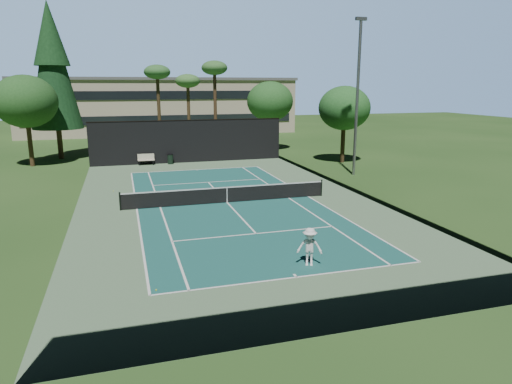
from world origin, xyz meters
TOP-DOWN VIEW (x-y plane):
  - ground at (0.00, 0.00)m, footprint 160.00×160.00m
  - apron_slab at (0.00, 0.00)m, footprint 18.00×32.00m
  - court_surface at (0.00, 0.00)m, footprint 10.97×23.77m
  - court_lines at (0.00, 0.00)m, footprint 11.07×23.87m
  - tennis_net at (0.00, 0.00)m, footprint 12.90×0.10m
  - fence at (0.00, 0.06)m, footprint 18.04×32.05m
  - player at (0.93, -10.88)m, footprint 1.18×0.94m
  - tennis_ball_a at (-5.24, -11.55)m, footprint 0.07×0.07m
  - tennis_ball_b at (-4.10, 1.31)m, footprint 0.08×0.08m
  - tennis_ball_c at (1.94, 2.62)m, footprint 0.08×0.08m
  - tennis_ball_d at (-6.85, 5.26)m, footprint 0.07×0.07m
  - park_bench at (-4.04, 15.70)m, footprint 1.50×0.45m
  - trash_bin at (-1.84, 15.56)m, footprint 0.56×0.56m
  - pine_tree at (-12.00, 22.00)m, footprint 4.80×4.80m
  - palm_a at (-2.00, 24.00)m, footprint 2.80×2.80m
  - palm_b at (1.50, 26.00)m, footprint 2.80×2.80m
  - palm_c at (4.00, 23.00)m, footprint 2.80×2.80m
  - decid_tree_a at (10.00, 22.00)m, footprint 5.12×5.12m
  - decid_tree_b at (14.00, 12.00)m, footprint 4.80×4.80m
  - decid_tree_c at (-14.00, 18.00)m, footprint 5.44×5.44m
  - campus_building at (0.00, 45.98)m, footprint 40.50×12.50m
  - light_pole at (12.00, 6.00)m, footprint 0.90×0.25m

SIDE VIEW (x-z plane):
  - ground at x=0.00m, z-range 0.00..0.00m
  - apron_slab at x=0.00m, z-range 0.00..0.01m
  - court_surface at x=0.00m, z-range 0.01..0.02m
  - court_lines at x=0.00m, z-range 0.02..0.02m
  - tennis_ball_d at x=-6.85m, z-range 0.00..0.07m
  - tennis_ball_a at x=-5.24m, z-range 0.00..0.07m
  - tennis_ball_c at x=1.94m, z-range 0.00..0.08m
  - tennis_ball_b at x=-4.10m, z-range 0.00..0.08m
  - trash_bin at x=-1.84m, z-range 0.01..0.95m
  - park_bench at x=-4.04m, z-range 0.03..1.06m
  - tennis_net at x=0.00m, z-range 0.01..1.11m
  - player at x=0.93m, z-range 0.00..1.59m
  - fence at x=0.00m, z-range -0.01..4.02m
  - campus_building at x=0.00m, z-range 0.06..8.36m
  - decid_tree_b at x=14.00m, z-range 1.51..8.65m
  - decid_tree_a at x=10.00m, z-range 1.61..9.23m
  - decid_tree_c at x=-14.00m, z-range 1.72..9.81m
  - light_pole at x=12.00m, z-range 0.35..12.57m
  - palm_b at x=1.50m, z-range 3.15..11.57m
  - palm_a at x=-2.00m, z-range 3.53..12.85m
  - palm_c at x=4.00m, z-range 3.72..13.49m
  - pine_tree at x=-12.00m, z-range 2.05..17.05m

